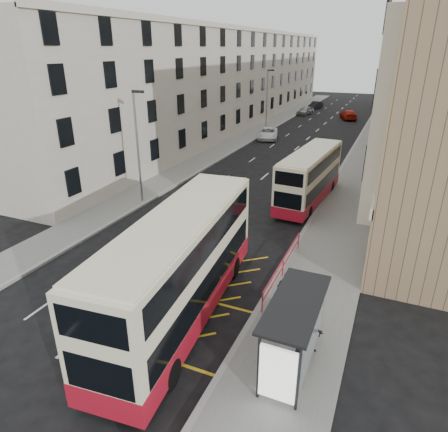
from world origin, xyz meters
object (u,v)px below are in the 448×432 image
at_px(double_decker_rear, 310,176).
at_px(bus_shelter, 296,327).
at_px(white_van, 268,133).
at_px(car_silver, 305,111).
at_px(pedestrian_far, 287,292).
at_px(street_lamp_near, 138,142).
at_px(pedestrian_near, 280,376).
at_px(double_decker_front, 181,267).
at_px(pedestrian_mid, 312,334).
at_px(street_lamp_far, 267,97).
at_px(car_dark, 316,105).
at_px(car_red, 348,115).

bearing_deg(double_decker_rear, bus_shelter, -74.88).
relative_size(white_van, car_silver, 1.20).
relative_size(bus_shelter, pedestrian_far, 2.22).
bearing_deg(street_lamp_near, pedestrian_far, -33.56).
relative_size(pedestrian_near, white_van, 0.33).
relative_size(double_decker_front, car_silver, 2.84).
bearing_deg(white_van, pedestrian_mid, -84.13).
height_order(street_lamp_far, pedestrian_mid, street_lamp_far).
height_order(car_silver, car_dark, car_silver).
xyz_separation_m(bus_shelter, pedestrian_mid, (0.36, 1.32, -1.18)).
relative_size(bus_shelter, double_decker_front, 0.36).
xyz_separation_m(bus_shelter, pedestrian_far, (-1.19, 3.44, -1.03)).
relative_size(street_lamp_far, car_dark, 1.96).
bearing_deg(street_lamp_near, car_dark, 88.24).
bearing_deg(car_dark, double_decker_front, -71.39).
bearing_deg(car_red, street_lamp_far, 40.95).
distance_m(bus_shelter, white_van, 40.15).
bearing_deg(pedestrian_far, double_decker_rear, -49.25).
bearing_deg(pedestrian_far, double_decker_front, 57.26).
relative_size(street_lamp_near, pedestrian_far, 4.19).
height_order(bus_shelter, pedestrian_mid, bus_shelter).
height_order(double_decker_front, car_dark, double_decker_front).
height_order(pedestrian_near, pedestrian_mid, pedestrian_near).
height_order(street_lamp_near, double_decker_rear, street_lamp_near).
bearing_deg(car_silver, bus_shelter, -65.07).
xyz_separation_m(white_van, car_red, (7.35, 19.75, 0.05)).
bearing_deg(street_lamp_near, car_red, 78.72).
distance_m(street_lamp_near, double_decker_rear, 12.76).
relative_size(car_dark, car_red, 0.79).
bearing_deg(car_silver, car_dark, 101.24).
xyz_separation_m(street_lamp_far, car_silver, (1.52, 17.17, -3.92)).
distance_m(double_decker_rear, white_van, 22.58).
bearing_deg(pedestrian_mid, car_red, 75.48).
bearing_deg(pedestrian_near, double_decker_front, -29.37).
height_order(street_lamp_near, car_silver, street_lamp_near).
distance_m(street_lamp_far, car_silver, 17.67).
distance_m(white_van, car_red, 21.07).
bearing_deg(pedestrian_near, pedestrian_mid, -103.09).
height_order(white_van, car_dark, white_van).
relative_size(pedestrian_mid, car_silver, 0.39).
distance_m(bus_shelter, car_dark, 69.01).
bearing_deg(pedestrian_far, bus_shelter, 141.27).
bearing_deg(car_red, white_van, 51.10).
relative_size(bus_shelter, street_lamp_far, 0.53).
bearing_deg(bus_shelter, street_lamp_far, 109.12).
bearing_deg(pedestrian_far, street_lamp_far, -38.77).
relative_size(white_van, car_dark, 1.24).
bearing_deg(double_decker_front, bus_shelter, -21.65).
bearing_deg(car_silver, street_lamp_near, -79.39).
height_order(double_decker_rear, white_van, double_decker_rear).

